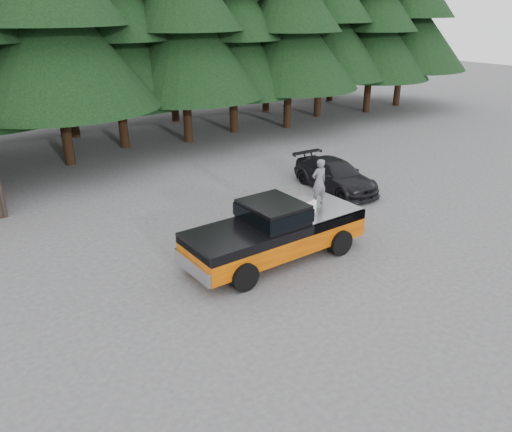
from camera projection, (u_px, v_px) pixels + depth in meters
ground at (255, 275)px, 14.78m from camera, size 120.00×120.00×0.00m
pickup_truck at (275, 239)px, 15.48m from camera, size 6.00×2.04×1.33m
truck_cab at (273, 212)px, 15.06m from camera, size 1.66×1.90×0.59m
air_compressor at (302, 208)px, 15.52m from camera, size 0.69×0.58×0.46m
man_on_bed at (319, 182)px, 16.13m from camera, size 0.58×0.41×1.54m
parked_car at (335, 175)px, 21.41m from camera, size 2.09×4.49×1.27m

